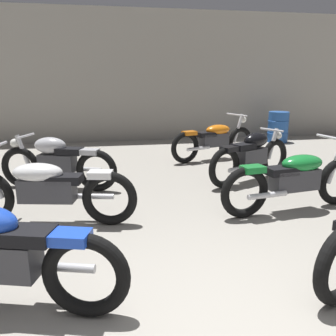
{
  "coord_description": "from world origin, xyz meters",
  "views": [
    {
      "loc": [
        -0.82,
        -1.75,
        1.73
      ],
      "look_at": [
        0.0,
        2.83,
        0.55
      ],
      "focal_mm": 37.51,
      "sensor_mm": 36.0,
      "label": 1
    }
  ],
  "objects_px": {
    "motorcycle_right_row_1": "(295,178)",
    "motorcycle_left_row_2": "(57,161)",
    "motorcycle_right_row_2": "(252,155)",
    "oil_drum": "(278,127)",
    "motorcycle_right_row_3": "(215,139)",
    "motorcycle_left_row_1": "(46,189)"
  },
  "relations": [
    {
      "from": "motorcycle_right_row_1",
      "to": "oil_drum",
      "type": "height_order",
      "value": "motorcycle_right_row_1"
    },
    {
      "from": "motorcycle_left_row_2",
      "to": "motorcycle_right_row_3",
      "type": "height_order",
      "value": "motorcycle_right_row_3"
    },
    {
      "from": "motorcycle_left_row_1",
      "to": "motorcycle_right_row_3",
      "type": "height_order",
      "value": "same"
    },
    {
      "from": "motorcycle_left_row_1",
      "to": "oil_drum",
      "type": "bearing_deg",
      "value": 41.71
    },
    {
      "from": "motorcycle_left_row_2",
      "to": "motorcycle_right_row_3",
      "type": "xyz_separation_m",
      "value": [
        3.14,
        1.65,
        -0.01
      ]
    },
    {
      "from": "motorcycle_right_row_2",
      "to": "motorcycle_right_row_3",
      "type": "xyz_separation_m",
      "value": [
        -0.11,
        1.75,
        -0.01
      ]
    },
    {
      "from": "motorcycle_left_row_2",
      "to": "motorcycle_right_row_3",
      "type": "bearing_deg",
      "value": 27.71
    },
    {
      "from": "motorcycle_left_row_1",
      "to": "motorcycle_right_row_1",
      "type": "xyz_separation_m",
      "value": [
        3.19,
        -0.12,
        0.0
      ]
    },
    {
      "from": "motorcycle_left_row_1",
      "to": "motorcycle_left_row_2",
      "type": "relative_size",
      "value": 1.13
    },
    {
      "from": "motorcycle_right_row_2",
      "to": "motorcycle_right_row_1",
      "type": "bearing_deg",
      "value": -90.5
    },
    {
      "from": "motorcycle_right_row_1",
      "to": "motorcycle_left_row_1",
      "type": "bearing_deg",
      "value": 177.92
    },
    {
      "from": "motorcycle_right_row_1",
      "to": "motorcycle_right_row_2",
      "type": "height_order",
      "value": "motorcycle_right_row_1"
    },
    {
      "from": "motorcycle_left_row_1",
      "to": "motorcycle_right_row_1",
      "type": "bearing_deg",
      "value": -2.08
    },
    {
      "from": "motorcycle_right_row_3",
      "to": "oil_drum",
      "type": "bearing_deg",
      "value": 36.92
    },
    {
      "from": "motorcycle_right_row_1",
      "to": "motorcycle_left_row_2",
      "type": "bearing_deg",
      "value": 154.29
    },
    {
      "from": "motorcycle_right_row_3",
      "to": "oil_drum",
      "type": "height_order",
      "value": "motorcycle_right_row_3"
    },
    {
      "from": "motorcycle_left_row_2",
      "to": "motorcycle_right_row_2",
      "type": "xyz_separation_m",
      "value": [
        3.25,
        -0.1,
        0.0
      ]
    },
    {
      "from": "motorcycle_right_row_1",
      "to": "motorcycle_right_row_2",
      "type": "xyz_separation_m",
      "value": [
        0.01,
        1.46,
        0.01
      ]
    },
    {
      "from": "motorcycle_left_row_1",
      "to": "motorcycle_right_row_2",
      "type": "height_order",
      "value": "motorcycle_left_row_1"
    },
    {
      "from": "motorcycle_right_row_3",
      "to": "oil_drum",
      "type": "xyz_separation_m",
      "value": [
        2.44,
        1.83,
        -0.03
      ]
    },
    {
      "from": "motorcycle_right_row_2",
      "to": "oil_drum",
      "type": "height_order",
      "value": "motorcycle_right_row_2"
    },
    {
      "from": "motorcycle_left_row_2",
      "to": "motorcycle_right_row_2",
      "type": "height_order",
      "value": "same"
    }
  ]
}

